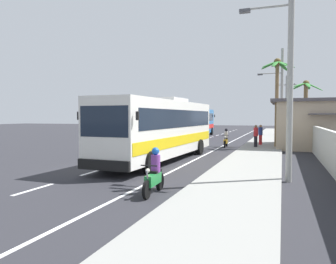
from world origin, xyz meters
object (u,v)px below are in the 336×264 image
(utility_pole_mid, at_px, (281,95))
(utility_pole_far, at_px, (286,104))
(coach_bus_foreground, at_px, (162,127))
(palm_second, at_px, (277,84))
(coach_bus_far_lane, at_px, (197,121))
(pedestrian_near_kerb, at_px, (260,134))
(motorcycle_trailing, at_px, (154,175))
(pedestrian_midwalk, at_px, (256,135))
(palm_nearest, at_px, (306,102))
(utility_pole_nearest, at_px, (289,59))
(motorcycle_beside_bus, at_px, (226,140))

(utility_pole_mid, bearing_deg, utility_pole_far, 87.93)
(coach_bus_foreground, distance_m, utility_pole_far, 29.55)
(palm_second, bearing_deg, utility_pole_mid, 81.81)
(coach_bus_far_lane, relative_size, utility_pole_far, 1.52)
(pedestrian_near_kerb, xyz_separation_m, utility_pole_far, (2.23, 17.27, 3.21))
(coach_bus_far_lane, relative_size, utility_pole_mid, 1.45)
(utility_pole_mid, bearing_deg, motorcycle_trailing, -100.99)
(pedestrian_near_kerb, bearing_deg, pedestrian_midwalk, -86.01)
(motorcycle_trailing, distance_m, pedestrian_near_kerb, 19.34)
(motorcycle_trailing, distance_m, utility_pole_far, 36.93)
(palm_nearest, xyz_separation_m, palm_second, (-2.40, -3.72, 1.36))
(motorcycle_trailing, relative_size, utility_pole_nearest, 0.21)
(utility_pole_far, distance_m, palm_second, 18.58)
(motorcycle_trailing, xyz_separation_m, palm_nearest, (5.99, 21.67, 3.26))
(motorcycle_beside_bus, height_order, utility_pole_nearest, utility_pole_nearest)
(coach_bus_far_lane, height_order, utility_pole_mid, utility_pole_mid)
(utility_pole_nearest, relative_size, palm_second, 1.24)
(coach_bus_far_lane, relative_size, palm_second, 1.68)
(pedestrian_midwalk, xyz_separation_m, palm_nearest, (3.96, 4.70, 2.82))
(coach_bus_far_lane, xyz_separation_m, palm_second, (9.95, -12.60, 3.27))
(coach_bus_foreground, distance_m, utility_pole_mid, 14.05)
(motorcycle_trailing, distance_m, utility_pole_nearest, 7.02)
(coach_bus_foreground, relative_size, coach_bus_far_lane, 1.02)
(motorcycle_beside_bus, relative_size, utility_pole_mid, 0.23)
(motorcycle_beside_bus, height_order, palm_second, palm_second)
(coach_bus_foreground, height_order, coach_bus_far_lane, coach_bus_far_lane)
(motorcycle_beside_bus, bearing_deg, utility_pole_mid, 31.21)
(motorcycle_beside_bus, xyz_separation_m, palm_second, (4.05, 0.53, 4.61))
(motorcycle_beside_bus, distance_m, motorcycle_trailing, 17.42)
(coach_bus_far_lane, xyz_separation_m, utility_pole_far, (10.85, 5.93, 2.26))
(pedestrian_near_kerb, bearing_deg, coach_bus_far_lane, 137.13)
(motorcycle_beside_bus, xyz_separation_m, pedestrian_near_kerb, (2.72, 1.79, 0.40))
(pedestrian_near_kerb, bearing_deg, palm_nearest, 43.36)
(coach_bus_far_lane, relative_size, palm_nearest, 2.10)
(motorcycle_trailing, bearing_deg, pedestrian_near_kerb, 83.28)
(motorcycle_beside_bus, xyz_separation_m, utility_pole_nearest, (4.71, -13.79, 4.24))
(pedestrian_near_kerb, xyz_separation_m, pedestrian_midwalk, (-0.23, -2.23, 0.02))
(palm_nearest, bearing_deg, utility_pole_mid, -142.34)
(pedestrian_midwalk, bearing_deg, coach_bus_far_lane, 12.85)
(pedestrian_near_kerb, distance_m, palm_nearest, 5.30)
(motorcycle_beside_bus, bearing_deg, coach_bus_far_lane, 114.19)
(motorcycle_trailing, bearing_deg, pedestrian_midwalk, 83.18)
(motorcycle_beside_bus, bearing_deg, utility_pole_far, 75.45)
(motorcycle_beside_bus, xyz_separation_m, motorcycle_trailing, (0.46, -17.41, -0.01))
(coach_bus_foreground, relative_size, utility_pole_nearest, 1.38)
(utility_pole_mid, xyz_separation_m, utility_pole_far, (0.59, 16.43, -0.27))
(motorcycle_trailing, bearing_deg, coach_bus_foreground, 108.83)
(coach_bus_foreground, xyz_separation_m, utility_pole_mid, (6.59, 12.14, 2.56))
(pedestrian_near_kerb, bearing_deg, motorcycle_trailing, -86.82)
(palm_nearest, bearing_deg, motorcycle_trailing, -105.46)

